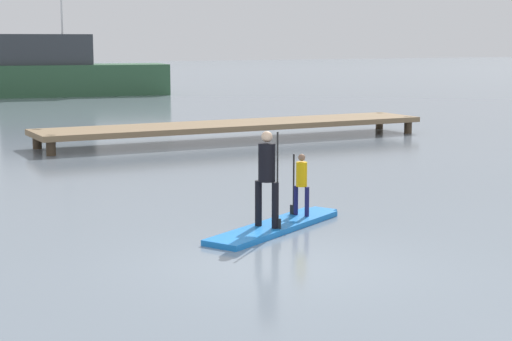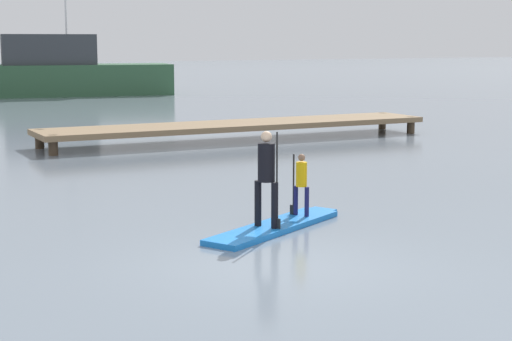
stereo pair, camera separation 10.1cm
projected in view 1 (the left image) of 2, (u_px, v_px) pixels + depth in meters
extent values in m
plane|color=slate|center=(282.00, 265.00, 12.50)|extent=(240.00, 240.00, 0.00)
cube|color=blue|center=(274.00, 227.00, 14.79)|extent=(3.28, 2.21, 0.10)
cube|color=blue|center=(323.00, 211.00, 16.20)|extent=(0.45, 0.55, 0.09)
cylinder|color=black|center=(258.00, 203.00, 14.62)|extent=(0.12, 0.12, 0.81)
cylinder|color=black|center=(275.00, 205.00, 14.42)|extent=(0.12, 0.12, 0.81)
cylinder|color=black|center=(267.00, 162.00, 14.41)|extent=(0.40, 0.40, 0.67)
sphere|color=beige|center=(267.00, 137.00, 14.34)|extent=(0.19, 0.19, 0.19)
cylinder|color=black|center=(277.00, 181.00, 14.33)|extent=(0.03, 0.03, 1.69)
cube|color=black|center=(277.00, 223.00, 14.45)|extent=(0.09, 0.14, 0.18)
cylinder|color=#19194C|center=(296.00, 200.00, 15.56)|extent=(0.08, 0.08, 0.55)
cylinder|color=#19194C|center=(307.00, 202.00, 15.43)|extent=(0.08, 0.08, 0.55)
cylinder|color=#F2B20C|center=(302.00, 174.00, 15.42)|extent=(0.28, 0.28, 0.46)
sphere|color=#8C664C|center=(302.00, 157.00, 15.37)|extent=(0.13, 0.13, 0.13)
cylinder|color=black|center=(294.00, 184.00, 15.54)|extent=(0.03, 0.03, 1.15)
cube|color=black|center=(293.00, 210.00, 15.62)|extent=(0.09, 0.14, 0.18)
cube|color=#2D5638|center=(43.00, 80.00, 50.60)|extent=(15.36, 5.85, 1.89)
cube|color=#33383D|center=(44.00, 49.00, 50.36)|extent=(5.87, 3.67, 1.83)
cube|color=#846B4C|center=(237.00, 125.00, 28.04)|extent=(13.60, 2.36, 0.18)
cylinder|color=#473828|center=(51.00, 145.00, 24.34)|extent=(0.28, 0.28, 0.60)
cylinder|color=#473828|center=(37.00, 139.00, 25.89)|extent=(0.28, 0.28, 0.60)
cylinder|color=#473828|center=(408.00, 125.00, 30.26)|extent=(0.28, 0.28, 0.60)
cylinder|color=#473828|center=(379.00, 121.00, 31.81)|extent=(0.28, 0.28, 0.60)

